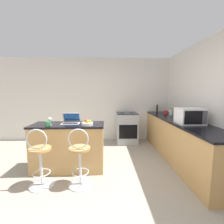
{
  "coord_description": "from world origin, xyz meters",
  "views": [
    {
      "loc": [
        0.32,
        -2.23,
        1.52
      ],
      "look_at": [
        0.46,
        1.68,
        1.02
      ],
      "focal_mm": 24.0,
      "sensor_mm": 36.0,
      "label": 1
    }
  ],
  "objects": [
    {
      "name": "ground_plane",
      "position": [
        0.0,
        0.0,
        0.0
      ],
      "size": [
        20.0,
        20.0,
        0.0
      ],
      "primitive_type": "plane",
      "color": "gray"
    },
    {
      "name": "stove_range",
      "position": [
        0.93,
        2.23,
        0.46
      ],
      "size": [
        0.62,
        0.61,
        0.93
      ],
      "color": "#9EA3A8",
      "rests_on": "ground_plane"
    },
    {
      "name": "mug_white",
      "position": [
        2.16,
        2.28,
        0.96
      ],
      "size": [
        0.1,
        0.08,
        0.09
      ],
      "color": "white",
      "rests_on": "counter_right"
    },
    {
      "name": "mug_red",
      "position": [
        2.01,
        1.97,
        0.97
      ],
      "size": [
        0.1,
        0.09,
        0.1
      ],
      "color": "red",
      "rests_on": "counter_right"
    },
    {
      "name": "microwave",
      "position": [
        1.94,
        0.58,
        1.07
      ],
      "size": [
        0.47,
        0.38,
        0.31
      ],
      "color": "white",
      "rests_on": "counter_right"
    },
    {
      "name": "mug_green",
      "position": [
        -0.74,
        0.45,
        0.97
      ],
      "size": [
        0.09,
        0.07,
        0.1
      ],
      "color": "#338447",
      "rests_on": "breakfast_bar"
    },
    {
      "name": "bar_stool_near",
      "position": [
        -0.75,
        0.09,
        0.45
      ],
      "size": [
        0.4,
        0.4,
        0.98
      ],
      "color": "silver",
      "rests_on": "ground_plane"
    },
    {
      "name": "bar_stool_far",
      "position": [
        -0.12,
        0.09,
        0.45
      ],
      "size": [
        0.4,
        0.4,
        0.98
      ],
      "color": "silver",
      "rests_on": "ground_plane"
    },
    {
      "name": "laptop",
      "position": [
        -0.39,
        0.73,
        0.97
      ],
      "size": [
        0.35,
        0.28,
        0.2
      ],
      "color": "silver",
      "rests_on": "breakfast_bar"
    },
    {
      "name": "pepper_mill",
      "position": [
        1.9,
        2.38,
        1.03
      ],
      "size": [
        0.05,
        0.05,
        0.24
      ],
      "color": "#331E14",
      "rests_on": "counter_right"
    },
    {
      "name": "wall_back",
      "position": [
        0.0,
        2.58,
        1.3
      ],
      "size": [
        12.0,
        0.06,
        2.6
      ],
      "color": "silver",
      "rests_on": "ground_plane"
    },
    {
      "name": "wine_glass_short",
      "position": [
        -0.75,
        0.57,
        1.02
      ],
      "size": [
        0.07,
        0.07,
        0.15
      ],
      "color": "silver",
      "rests_on": "breakfast_bar"
    },
    {
      "name": "breakfast_bar",
      "position": [
        -0.43,
        0.66,
        0.46
      ],
      "size": [
        1.39,
        0.59,
        0.92
      ],
      "color": "tan",
      "rests_on": "ground_plane"
    },
    {
      "name": "storage_jar",
      "position": [
        2.08,
        1.76,
        1.01
      ],
      "size": [
        0.11,
        0.11,
        0.19
      ],
      "color": "silver",
      "rests_on": "counter_right"
    },
    {
      "name": "counter_right",
      "position": [
        1.96,
        1.02,
        0.46
      ],
      "size": [
        0.67,
        3.08,
        0.92
      ],
      "color": "tan",
      "rests_on": "ground_plane"
    },
    {
      "name": "fruit_bowl",
      "position": [
        -0.04,
        0.52,
        0.96
      ],
      "size": [
        0.21,
        0.21,
        0.11
      ],
      "color": "silver",
      "rests_on": "breakfast_bar"
    }
  ]
}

